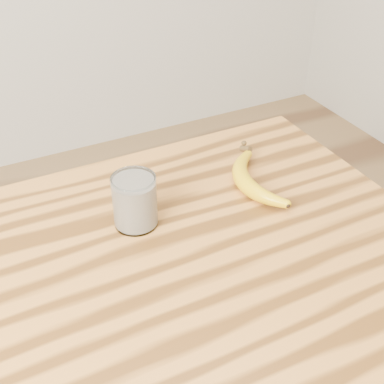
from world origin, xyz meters
name	(u,v)px	position (x,y,z in m)	size (l,w,h in m)	color
table	(107,369)	(0.00, 0.00, 0.77)	(1.20, 0.80, 0.90)	#B77330
smoothie_glass	(135,201)	(0.13, 0.17, 0.95)	(0.08, 0.08, 0.10)	white
banana	(243,182)	(0.36, 0.18, 0.92)	(0.10, 0.27, 0.03)	#E1AF0D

